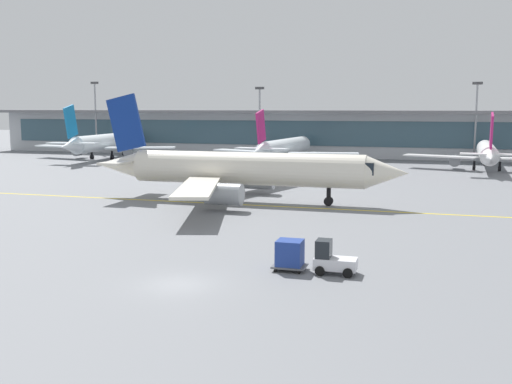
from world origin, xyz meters
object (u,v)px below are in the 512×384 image
at_px(gate_airplane_1, 284,148).
at_px(apron_light_mast_0, 96,115).
at_px(gate_airplane_0, 105,143).
at_px(baggage_tug, 332,259).
at_px(gate_airplane_2, 487,153).
at_px(cargo_dolly_lead, 290,254).
at_px(apron_light_mast_1, 260,120).
at_px(apron_light_mast_2, 476,119).
at_px(taxiing_regional_jet, 243,169).

height_order(gate_airplane_1, apron_light_mast_0, apron_light_mast_0).
xyz_separation_m(gate_airplane_1, apron_light_mast_0, (-46.51, 12.76, 5.63)).
height_order(gate_airplane_0, baggage_tug, gate_airplane_0).
distance_m(gate_airplane_2, apron_light_mast_0, 82.22).
bearing_deg(gate_airplane_0, cargo_dolly_lead, -145.84).
bearing_deg(gate_airplane_0, gate_airplane_1, -94.77).
distance_m(gate_airplane_0, apron_light_mast_1, 31.26).
xyz_separation_m(gate_airplane_1, cargo_dolly_lead, (18.08, -69.98, -1.92)).
xyz_separation_m(gate_airplane_0, apron_light_mast_0, (-9.39, 12.18, 5.38)).
relative_size(gate_airplane_0, apron_light_mast_1, 2.28).
xyz_separation_m(apron_light_mast_0, apron_light_mast_2, (79.63, 0.33, -0.49)).
xyz_separation_m(apron_light_mast_1, apron_light_mast_2, (40.73, 3.26, 0.31)).
bearing_deg(taxiing_regional_jet, apron_light_mast_2, 64.84).
distance_m(gate_airplane_1, apron_light_mast_2, 35.98).
bearing_deg(taxiing_regional_jet, cargo_dolly_lead, -66.28).
bearing_deg(apron_light_mast_1, baggage_tug, -70.42).
distance_m(baggage_tug, apron_light_mast_0, 106.89).
bearing_deg(gate_airplane_2, baggage_tug, 170.76).
xyz_separation_m(gate_airplane_0, apron_light_mast_2, (70.24, 12.50, 4.90)).
xyz_separation_m(baggage_tug, apron_light_mast_1, (-28.37, 79.78, 6.91)).
height_order(gate_airplane_2, baggage_tug, gate_airplane_2).
bearing_deg(apron_light_mast_1, gate_airplane_1, -52.24).
bearing_deg(baggage_tug, taxiing_regional_jet, 118.09).
bearing_deg(apron_light_mast_0, gate_airplane_1, -15.34).
relative_size(gate_airplane_1, apron_light_mast_2, 2.01).
bearing_deg(gate_airplane_1, gate_airplane_2, -86.10).
bearing_deg(gate_airplane_1, apron_light_mast_2, -63.49).
relative_size(taxiing_regional_jet, apron_light_mast_2, 2.39).
height_order(apron_light_mast_0, apron_light_mast_1, apron_light_mast_0).
distance_m(gate_airplane_1, cargo_dolly_lead, 72.31).
relative_size(gate_airplane_2, apron_light_mast_1, 2.02).
bearing_deg(baggage_tug, gate_airplane_0, 128.60).
relative_size(apron_light_mast_0, apron_light_mast_2, 1.07).
xyz_separation_m(baggage_tug, cargo_dolly_lead, (-2.67, -0.04, 0.16)).
relative_size(apron_light_mast_1, apron_light_mast_2, 0.96).
distance_m(baggage_tug, apron_light_mast_2, 84.26).
xyz_separation_m(gate_airplane_2, apron_light_mast_0, (-80.92, 13.39, 5.74)).
xyz_separation_m(gate_airplane_1, baggage_tug, (20.76, -69.95, -2.08)).
height_order(baggage_tug, cargo_dolly_lead, baggage_tug).
height_order(gate_airplane_0, gate_airplane_2, gate_airplane_0).
height_order(cargo_dolly_lead, apron_light_mast_0, apron_light_mast_0).
bearing_deg(apron_light_mast_2, taxiing_regional_jet, -114.83).
bearing_deg(gate_airplane_2, apron_light_mast_2, 7.24).
bearing_deg(gate_airplane_2, gate_airplane_1, 90.84).
height_order(gate_airplane_0, gate_airplane_1, gate_airplane_0).
relative_size(gate_airplane_2, apron_light_mast_2, 1.94).
bearing_deg(gate_airplane_1, baggage_tug, -158.52).
bearing_deg(apron_light_mast_0, apron_light_mast_1, -4.31).
bearing_deg(taxiing_regional_jet, gate_airplane_0, 133.94).
bearing_deg(apron_light_mast_2, baggage_tug, -98.47).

